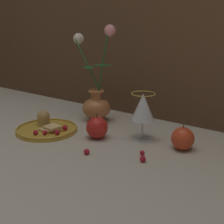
% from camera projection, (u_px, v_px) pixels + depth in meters
% --- Properties ---
extents(ground_plane, '(2.40, 2.40, 0.00)m').
position_uv_depth(ground_plane, '(101.00, 139.00, 1.04)').
color(ground_plane, '#B7B2A3').
rests_on(ground_plane, ground).
extents(vase, '(0.20, 0.11, 0.37)m').
position_uv_depth(vase, '(96.00, 99.00, 1.21)').
color(vase, '#B77042').
rests_on(vase, ground_plane).
extents(plate_with_pastries, '(0.22, 0.22, 0.07)m').
position_uv_depth(plate_with_pastries, '(46.00, 127.00, 1.12)').
color(plate_with_pastries, gold).
rests_on(plate_with_pastries, ground_plane).
extents(wine_glass, '(0.08, 0.08, 0.16)m').
position_uv_depth(wine_glass, '(143.00, 109.00, 1.01)').
color(wine_glass, silver).
rests_on(wine_glass, ground_plane).
extents(apple_beside_vase, '(0.07, 0.07, 0.09)m').
position_uv_depth(apple_beside_vase, '(97.00, 128.00, 1.04)').
color(apple_beside_vase, red).
rests_on(apple_beside_vase, ground_plane).
extents(apple_near_glass, '(0.07, 0.07, 0.08)m').
position_uv_depth(apple_near_glass, '(183.00, 138.00, 0.95)').
color(apple_near_glass, '#D14223').
rests_on(apple_near_glass, ground_plane).
extents(berry_near_plate, '(0.02, 0.02, 0.02)m').
position_uv_depth(berry_near_plate, '(87.00, 152.00, 0.92)').
color(berry_near_plate, '#AD192D').
rests_on(berry_near_plate, ground_plane).
extents(berry_front_center, '(0.01, 0.01, 0.01)m').
position_uv_depth(berry_front_center, '(142.00, 153.00, 0.92)').
color(berry_front_center, '#AD192D').
rests_on(berry_front_center, ground_plane).
extents(berry_by_glass_stem, '(0.02, 0.02, 0.02)m').
position_uv_depth(berry_by_glass_stem, '(91.00, 129.00, 1.11)').
color(berry_by_glass_stem, '#AD192D').
rests_on(berry_by_glass_stem, ground_plane).
extents(berry_under_candlestick, '(0.02, 0.02, 0.02)m').
position_uv_depth(berry_under_candlestick, '(143.00, 159.00, 0.88)').
color(berry_under_candlestick, '#AD192D').
rests_on(berry_under_candlestick, ground_plane).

